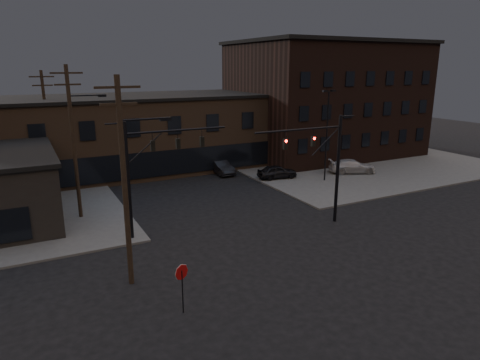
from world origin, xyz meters
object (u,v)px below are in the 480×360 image
(stop_sign, at_px, (182,277))
(car_crossing, at_px, (220,167))
(traffic_signal_far, at_px, (147,165))
(parked_car_lot_b, at_px, (352,166))
(parked_car_lot_a, at_px, (277,172))
(traffic_signal_near, at_px, (326,159))

(stop_sign, xyz_separation_m, car_crossing, (13.01, 23.88, -1.10))
(traffic_signal_far, bearing_deg, parked_car_lot_b, 16.30)
(traffic_signal_far, relative_size, parked_car_lot_a, 1.96)
(car_crossing, bearing_deg, stop_sign, -119.31)
(stop_sign, relative_size, car_crossing, 0.55)
(traffic_signal_near, height_order, parked_car_lot_a, traffic_signal_near)
(traffic_signal_near, xyz_separation_m, car_crossing, (-0.34, 17.40, -4.18))
(parked_car_lot_a, height_order, parked_car_lot_b, parked_car_lot_b)
(traffic_signal_far, distance_m, parked_car_lot_b, 25.69)
(traffic_signal_near, distance_m, parked_car_lot_a, 13.58)
(parked_car_lot_b, bearing_deg, car_crossing, 85.97)
(traffic_signal_far, height_order, parked_car_lot_a, traffic_signal_far)
(traffic_signal_near, distance_m, stop_sign, 15.17)
(traffic_signal_far, bearing_deg, stop_sign, -97.32)
(traffic_signal_far, bearing_deg, car_crossing, 49.83)
(traffic_signal_near, height_order, car_crossing, traffic_signal_near)
(traffic_signal_far, xyz_separation_m, parked_car_lot_a, (15.85, 8.89, -4.17))
(traffic_signal_far, bearing_deg, parked_car_lot_a, 29.28)
(parked_car_lot_a, bearing_deg, traffic_signal_near, 171.73)
(traffic_signal_far, xyz_separation_m, car_crossing, (11.73, 13.90, -4.26))
(traffic_signal_near, xyz_separation_m, parked_car_lot_a, (3.78, 12.39, -4.09))
(parked_car_lot_b, bearing_deg, traffic_signal_far, 130.54)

